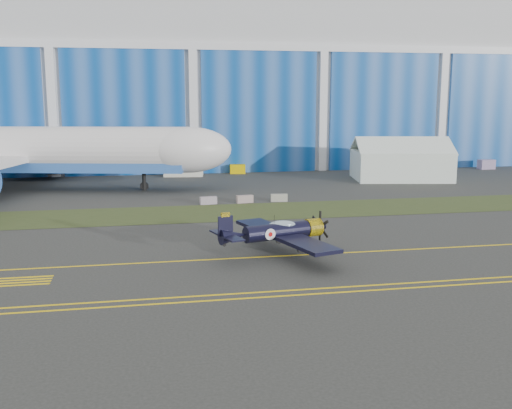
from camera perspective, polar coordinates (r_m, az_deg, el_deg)
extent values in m
plane|color=#363734|center=(51.91, -0.97, -3.63)|extent=(260.00, 260.00, 0.00)
cube|color=#475128|center=(65.42, -3.10, -0.75)|extent=(260.00, 10.00, 0.02)
cube|color=silver|center=(122.01, -6.98, 11.28)|extent=(220.00, 45.00, 30.00)
cube|color=#0B469A|center=(99.28, -5.98, 8.70)|extent=(220.00, 0.60, 20.00)
cube|color=silver|center=(99.55, -6.09, 14.81)|extent=(220.00, 0.70, 1.20)
cube|color=yellow|center=(47.14, 0.09, -5.04)|extent=(200.00, 0.20, 0.02)
cube|color=yellow|center=(38.26, 2.84, -8.68)|extent=(80.00, 0.20, 0.02)
cube|color=yellow|center=(39.18, 2.49, -8.22)|extent=(80.00, 0.20, 0.02)
cube|color=white|center=(96.49, -6.92, 3.48)|extent=(6.45, 3.31, 2.67)
cube|color=#E5C100|center=(99.42, -1.76, 3.40)|extent=(2.70, 1.88, 1.47)
cube|color=#907DA4|center=(113.05, 21.08, 3.59)|extent=(2.91, 1.70, 1.68)
cube|color=gray|center=(70.58, -4.57, 0.38)|extent=(2.07, 0.89, 0.90)
cube|color=gray|center=(71.37, -1.08, 0.52)|extent=(2.07, 0.93, 0.90)
cube|color=#9C9A8B|center=(72.37, 2.21, 0.65)|extent=(2.05, 0.81, 0.90)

